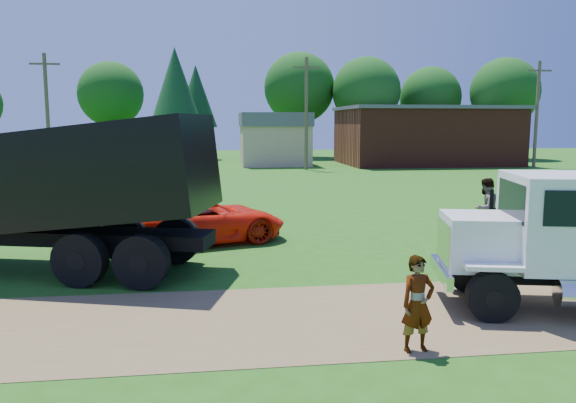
{
  "coord_description": "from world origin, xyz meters",
  "views": [
    {
      "loc": [
        -1.59,
        -10.26,
        3.74
      ],
      "look_at": [
        0.46,
        4.97,
        1.6
      ],
      "focal_mm": 35.0,
      "sensor_mm": 36.0,
      "label": 1
    }
  ],
  "objects": [
    {
      "name": "ground",
      "position": [
        0.0,
        0.0,
        0.0
      ],
      "size": [
        140.0,
        140.0,
        0.0
      ],
      "primitive_type": "plane",
      "color": "#275512",
      "rests_on": "ground"
    },
    {
      "name": "dirt_track",
      "position": [
        0.0,
        0.0,
        0.01
      ],
      "size": [
        120.0,
        4.2,
        0.01
      ],
      "primitive_type": "cube",
      "color": "brown",
      "rests_on": "ground"
    },
    {
      "name": "white_semi_tractor",
      "position": [
        5.32,
        -0.05,
        1.39
      ],
      "size": [
        6.9,
        3.58,
        4.07
      ],
      "rotation": [
        0.0,
        0.0,
        -0.23
      ],
      "color": "black",
      "rests_on": "ground"
    },
    {
      "name": "black_dump_truck",
      "position": [
        -5.71,
        4.4,
        2.18
      ],
      "size": [
        9.33,
        4.96,
        3.96
      ],
      "rotation": [
        0.0,
        0.0,
        -0.27
      ],
      "color": "black",
      "rests_on": "ground"
    },
    {
      "name": "orange_pickup",
      "position": [
        -1.97,
        7.37,
        0.73
      ],
      "size": [
        5.79,
        4.0,
        1.47
      ],
      "primitive_type": "imported",
      "rotation": [
        0.0,
        0.0,
        1.9
      ],
      "color": "red",
      "rests_on": "ground"
    },
    {
      "name": "spectator_a",
      "position": [
        1.7,
        -1.76,
        0.81
      ],
      "size": [
        0.65,
        0.48,
        1.62
      ],
      "primitive_type": "imported",
      "rotation": [
        0.0,
        0.0,
        0.17
      ],
      "color": "#999999",
      "rests_on": "ground"
    },
    {
      "name": "spectator_b",
      "position": [
        7.18,
        6.75,
        1.0
      ],
      "size": [
        1.22,
        1.15,
        1.99
      ],
      "primitive_type": "imported",
      "rotation": [
        0.0,
        0.0,
        3.69
      ],
      "color": "#999999",
      "rests_on": "ground"
    },
    {
      "name": "brick_building",
      "position": [
        18.0,
        40.0,
        2.66
      ],
      "size": [
        15.4,
        10.4,
        5.3
      ],
      "color": "maroon",
      "rests_on": "ground"
    },
    {
      "name": "tan_shed",
      "position": [
        4.0,
        40.0,
        2.42
      ],
      "size": [
        6.2,
        5.4,
        4.7
      ],
      "color": "tan",
      "rests_on": "ground"
    },
    {
      "name": "utility_poles",
      "position": [
        6.0,
        35.0,
        4.71
      ],
      "size": [
        42.2,
        0.28,
        9.0
      ],
      "color": "#493F29",
      "rests_on": "ground"
    },
    {
      "name": "tree_row",
      "position": [
        7.34,
        49.58,
        6.98
      ],
      "size": [
        59.53,
        14.82,
        11.52
      ],
      "color": "#322314",
      "rests_on": "ground"
    }
  ]
}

